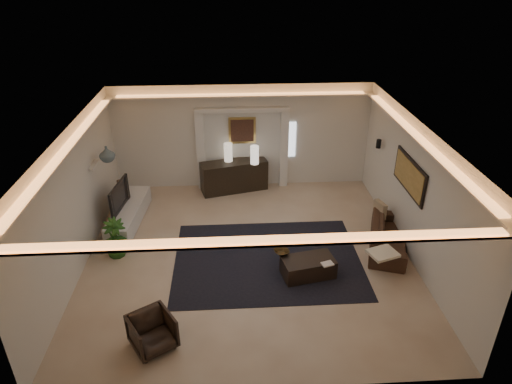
{
  "coord_description": "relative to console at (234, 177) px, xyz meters",
  "views": [
    {
      "loc": [
        -0.34,
        -8.18,
        5.85
      ],
      "look_at": [
        0.2,
        0.6,
        1.25
      ],
      "focal_mm": 31.72,
      "sensor_mm": 36.0,
      "label": 1
    }
  ],
  "objects": [
    {
      "name": "figurine",
      "position": [
        -2.9,
        -0.94,
        0.24
      ],
      "size": [
        0.18,
        0.18,
        0.4
      ],
      "primitive_type": "cylinder",
      "rotation": [
        0.0,
        0.0,
        0.23
      ],
      "color": "#3B281D",
      "rests_on": "media_ledge"
    },
    {
      "name": "tv",
      "position": [
        -2.87,
        -1.67,
        0.38
      ],
      "size": [
        1.17,
        0.31,
        0.67
      ],
      "primitive_type": "imported",
      "rotation": [
        0.0,
        0.0,
        1.43
      ],
      "color": "black",
      "rests_on": "media_ledge"
    },
    {
      "name": "pilaster_left",
      "position": [
        -0.9,
        0.23,
        0.7
      ],
      "size": [
        0.22,
        0.2,
        2.2
      ],
      "primitive_type": "cube",
      "color": "silver",
      "rests_on": "ground"
    },
    {
      "name": "lamp_right",
      "position": [
        0.56,
        -0.15,
        0.69
      ],
      "size": [
        0.24,
        0.24,
        0.51
      ],
      "primitive_type": "cylinder",
      "rotation": [
        0.0,
        0.0,
        0.06
      ],
      "color": "white",
      "rests_on": "console"
    },
    {
      "name": "throw_blanket",
      "position": [
        2.92,
        -4.05,
        0.15
      ],
      "size": [
        0.66,
        0.6,
        0.06
      ],
      "primitive_type": "cube",
      "rotation": [
        0.0,
        0.0,
        0.33
      ],
      "color": "beige",
      "rests_on": "sofa"
    },
    {
      "name": "wall_niche",
      "position": [
        -3.19,
        -1.77,
        1.25
      ],
      "size": [
        0.1,
        0.55,
        0.04
      ],
      "primitive_type": "cube",
      "color": "silver",
      "rests_on": "wall_left"
    },
    {
      "name": "wall_back",
      "position": [
        0.25,
        0.33,
        1.05
      ],
      "size": [
        7.0,
        0.0,
        7.0
      ],
      "primitive_type": "plane",
      "rotation": [
        1.57,
        0.0,
        0.0
      ],
      "color": "silver",
      "rests_on": "ground"
    },
    {
      "name": "art_panel_gold",
      "position": [
        3.7,
        -2.87,
        1.3
      ],
      "size": [
        0.02,
        1.5,
        0.62
      ],
      "primitive_type": "cube",
      "color": "tan",
      "rests_on": "wall_right"
    },
    {
      "name": "wall_left",
      "position": [
        -3.25,
        -3.17,
        1.05
      ],
      "size": [
        0.0,
        7.0,
        7.0
      ],
      "primitive_type": "plane",
      "rotation": [
        1.57,
        0.0,
        1.57
      ],
      "color": "silver",
      "rests_on": "ground"
    },
    {
      "name": "throw_pillow",
      "position": [
        3.4,
        -2.3,
        0.15
      ],
      "size": [
        0.22,
        0.4,
        0.39
      ],
      "primitive_type": "cube",
      "rotation": [
        0.0,
        0.0,
        0.29
      ],
      "color": "#9F8766",
      "rests_on": "sofa"
    },
    {
      "name": "painting_frame",
      "position": [
        0.25,
        0.3,
        1.25
      ],
      "size": [
        0.74,
        0.04,
        0.74
      ],
      "primitive_type": "cube",
      "color": "tan",
      "rests_on": "wall_back"
    },
    {
      "name": "sofa",
      "position": [
        3.4,
        -3.03,
        -0.11
      ],
      "size": [
        2.1,
        1.35,
        0.57
      ],
      "primitive_type": "imported",
      "rotation": [
        0.0,
        0.0,
        1.25
      ],
      "color": "#322317",
      "rests_on": "ground"
    },
    {
      "name": "painting_canvas",
      "position": [
        0.25,
        0.27,
        1.25
      ],
      "size": [
        0.62,
        0.02,
        0.62
      ],
      "primitive_type": "cube",
      "color": "#4C2D1E",
      "rests_on": "wall_back"
    },
    {
      "name": "media_ledge",
      "position": [
        -2.62,
        -1.59,
        -0.17
      ],
      "size": [
        0.75,
        2.29,
        0.42
      ],
      "primitive_type": "cube",
      "rotation": [
        0.0,
        0.0,
        -0.08
      ],
      "color": "silver",
      "rests_on": "ground"
    },
    {
      "name": "console",
      "position": [
        0.0,
        0.0,
        0.0
      ],
      "size": [
        1.9,
        1.01,
        0.91
      ],
      "primitive_type": "cube",
      "rotation": [
        0.0,
        0.0,
        0.25
      ],
      "color": "black",
      "rests_on": "ground"
    },
    {
      "name": "ginger_jar",
      "position": [
        -2.9,
        -1.65,
        1.45
      ],
      "size": [
        0.35,
        0.35,
        0.37
      ],
      "primitive_type": "imported",
      "rotation": [
        0.0,
        0.0,
        0.0
      ],
      "color": "slate",
      "rests_on": "wall_niche"
    },
    {
      "name": "art_panel_frame",
      "position": [
        3.72,
        -2.87,
        1.3
      ],
      "size": [
        0.04,
        1.64,
        0.74
      ],
      "primitive_type": "cube",
      "color": "black",
      "rests_on": "wall_right"
    },
    {
      "name": "cove_soffit",
      "position": [
        0.25,
        -3.17,
        2.22
      ],
      "size": [
        7.0,
        7.0,
        0.04
      ],
      "primitive_type": "cube",
      "color": "silver",
      "rests_on": "ceiling"
    },
    {
      "name": "plant",
      "position": [
        -2.63,
        -2.99,
        0.04
      ],
      "size": [
        0.68,
        0.68,
        0.88
      ],
      "primitive_type": "imported",
      "rotation": [
        0.0,
        0.0,
        0.58
      ],
      "color": "#28561A",
      "rests_on": "ground"
    },
    {
      "name": "wall_sconce",
      "position": [
        3.63,
        -0.97,
        1.28
      ],
      "size": [
        0.12,
        0.12,
        0.22
      ],
      "primitive_type": "cylinder",
      "color": "black",
      "rests_on": "wall_right"
    },
    {
      "name": "bowl",
      "position": [
        0.91,
        -3.72,
        0.05
      ],
      "size": [
        0.39,
        0.39,
        0.08
      ],
      "primitive_type": "imported",
      "rotation": [
        0.0,
        0.0,
        0.34
      ],
      "color": "#30220F",
      "rests_on": "coffee_table"
    },
    {
      "name": "floor",
      "position": [
        0.25,
        -3.17,
        -0.4
      ],
      "size": [
        7.0,
        7.0,
        0.0
      ],
      "primitive_type": "plane",
      "color": "beige",
      "rests_on": "ground"
    },
    {
      "name": "daylight_slit",
      "position": [
        1.6,
        0.31,
        0.95
      ],
      "size": [
        0.25,
        0.03,
        1.0
      ],
      "primitive_type": "cube",
      "color": "white",
      "rests_on": "wall_back"
    },
    {
      "name": "pilaster_right",
      "position": [
        1.4,
        0.23,
        0.7
      ],
      "size": [
        0.22,
        0.2,
        2.2
      ],
      "primitive_type": "cube",
      "color": "silver",
      "rests_on": "ground"
    },
    {
      "name": "coffee_table",
      "position": [
        1.44,
        -3.96,
        -0.2
      ],
      "size": [
        1.14,
        0.77,
        0.39
      ],
      "primitive_type": "cube",
      "rotation": [
        0.0,
        0.0,
        0.2
      ],
      "color": "black",
      "rests_on": "ground"
    },
    {
      "name": "wall_front",
      "position": [
        0.25,
        -6.67,
        1.05
      ],
      "size": [
        7.0,
        0.0,
        7.0
      ],
      "primitive_type": "plane",
      "rotation": [
        -1.57,
        0.0,
        0.0
      ],
      "color": "silver",
      "rests_on": "ground"
    },
    {
      "name": "area_rug",
      "position": [
        0.65,
        -3.37,
        -0.39
      ],
      "size": [
        4.0,
        3.0,
        0.01
      ],
      "primitive_type": "cube",
      "color": "black",
      "rests_on": "ground"
    },
    {
      "name": "ceiling",
      "position": [
        0.25,
        -3.17,
        2.5
      ],
      "size": [
        7.0,
        7.0,
        0.0
      ],
      "primitive_type": "plane",
      "rotation": [
        3.14,
        0.0,
        0.0
      ],
      "color": "white",
      "rests_on": "ground"
    },
    {
      "name": "magazine",
      "position": [
        1.78,
        -4.15,
        0.02
      ],
      "size": [
        0.27,
        0.23,
        0.03
      ],
      "primitive_type": "cube",
      "rotation": [
        0.0,
        0.0,
        0.31
      ],
      "color": "beige",
      "rests_on": "coffee_table"
    },
    {
      "name": "alcove_header",
      "position": [
        0.25,
        0.23,
        1.85
      ],
      "size": [
        2.52,
        0.2,
        0.12
      ],
      "primitive_type": "cube",
      "color": "silver",
      "rests_on": "wall_back"
    },
    {
      "name": "lamp_left",
      "position": [
        -0.14,
        0.08,
        0.69
      ],
      "size": [
        0.3,
        0.3,
        0.51
      ],
      "primitive_type": "cylinder",
      "rotation": [
        0.0,
        0.0,
        -0.43
      ],
      "color": "beige",
      "rests_on": "console"
    },
    {
      "name": "wall_right",
      "position": [
        3.75,
        -3.17,
        1.05
      ],
      "size": [
        0.0,
        7.0,
        7.0
      ],
      "primitive_type": "plane",
      "rotation": [
        1.57,
        0.0,
        -1.57
      ],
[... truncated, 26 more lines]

